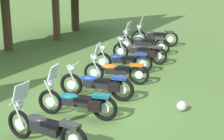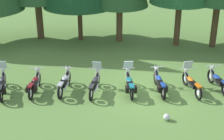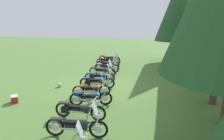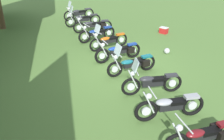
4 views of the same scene
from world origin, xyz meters
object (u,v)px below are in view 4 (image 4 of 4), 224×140
object	(u,v)px
motorcycle_7	(108,40)
motorcycle_11	(79,13)
motorcycle_5	(132,64)
motorcycle_8	(97,33)
picnic_cooler	(164,30)
motorcycle_9	(93,25)
motorcycle_10	(82,19)
motorcycle_2	(203,136)
motorcycle_3	(170,106)
dropped_helmet	(167,51)
motorcycle_6	(119,51)
motorcycle_4	(151,82)

from	to	relation	value
motorcycle_7	motorcycle_11	world-z (taller)	motorcycle_11
motorcycle_5	motorcycle_8	size ratio (longest dim) A/B	1.01
motorcycle_5	picnic_cooler	bearing A→B (deg)	-136.55
motorcycle_9	motorcycle_10	world-z (taller)	motorcycle_10
motorcycle_2	motorcycle_11	world-z (taller)	motorcycle_11
motorcycle_5	motorcycle_7	distance (m)	2.92
motorcycle_5	motorcycle_7	xyz separation A→B (m)	(2.90, 0.36, 0.01)
motorcycle_3	motorcycle_8	bearing A→B (deg)	-81.11
motorcycle_5	dropped_helmet	distance (m)	2.81
motorcycle_3	motorcycle_8	world-z (taller)	motorcycle_3
motorcycle_6	motorcycle_11	size ratio (longest dim) A/B	1.02
motorcycle_3	motorcycle_11	world-z (taller)	motorcycle_11
motorcycle_10	picnic_cooler	bearing A→B (deg)	144.21
dropped_helmet	motorcycle_11	bearing A→B (deg)	25.86
motorcycle_4	motorcycle_6	xyz separation A→B (m)	(3.04, 0.36, -0.02)
motorcycle_10	picnic_cooler	xyz separation A→B (m)	(-2.58, -4.57, -0.30)
motorcycle_2	motorcycle_10	bearing A→B (deg)	-85.68
dropped_helmet	motorcycle_10	bearing A→B (deg)	31.44
motorcycle_5	motorcycle_8	xyz separation A→B (m)	(4.18, 0.72, -0.01)
dropped_helmet	motorcycle_2	bearing A→B (deg)	163.20
motorcycle_4	dropped_helmet	size ratio (longest dim) A/B	7.84
motorcycle_9	motorcycle_4	bearing A→B (deg)	97.76
motorcycle_4	motorcycle_10	bearing A→B (deg)	-77.91
picnic_cooler	dropped_helmet	xyz separation A→B (m)	(-2.99, 1.16, -0.04)
motorcycle_7	motorcycle_2	bearing A→B (deg)	79.39
motorcycle_11	picnic_cooler	distance (m)	6.25
motorcycle_7	picnic_cooler	bearing A→B (deg)	-172.63
motorcycle_7	motorcycle_8	bearing A→B (deg)	-91.40
motorcycle_8	motorcycle_11	bearing A→B (deg)	-100.37
motorcycle_10	motorcycle_11	distance (m)	1.60
motorcycle_6	motorcycle_2	bearing A→B (deg)	85.44
motorcycle_2	motorcycle_4	world-z (taller)	motorcycle_4
motorcycle_6	motorcycle_8	world-z (taller)	same
motorcycle_2	picnic_cooler	size ratio (longest dim) A/B	3.77
motorcycle_4	motorcycle_8	xyz separation A→B (m)	(5.82, 0.88, -0.03)
motorcycle_2	picnic_cooler	distance (m)	9.55
motorcycle_9	motorcycle_6	bearing A→B (deg)	97.39
motorcycle_8	motorcycle_6	bearing A→B (deg)	84.25
motorcycle_3	motorcycle_4	distance (m)	1.45
motorcycle_6	motorcycle_10	world-z (taller)	motorcycle_10
motorcycle_6	dropped_helmet	xyz separation A→B (m)	(0.21, -2.48, -0.30)
motorcycle_3	motorcycle_8	xyz separation A→B (m)	(7.27, 0.89, -0.01)
motorcycle_4	motorcycle_5	bearing A→B (deg)	-80.55
motorcycle_3	motorcycle_4	world-z (taller)	motorcycle_4
motorcycle_2	motorcycle_10	world-z (taller)	motorcycle_10
motorcycle_6	dropped_helmet	bearing A→B (deg)	174.11
motorcycle_3	picnic_cooler	bearing A→B (deg)	-111.11
motorcycle_3	motorcycle_10	xyz separation A→B (m)	(10.27, 1.30, 0.03)
motorcycle_4	motorcycle_10	size ratio (longest dim) A/B	0.93
picnic_cooler	motorcycle_7	bearing A→B (deg)	114.24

